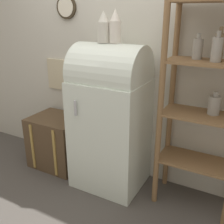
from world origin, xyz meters
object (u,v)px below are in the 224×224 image
(vase_center, at_px, (115,27))
(refrigerator, at_px, (110,116))
(vase_left, at_px, (104,28))
(suitcase_trunk, at_px, (58,141))

(vase_center, bearing_deg, refrigerator, -165.59)
(vase_left, bearing_deg, suitcase_trunk, 178.77)
(suitcase_trunk, xyz_separation_m, vase_left, (0.64, -0.01, 1.27))
(vase_center, bearing_deg, suitcase_trunk, -179.91)
(vase_left, height_order, vase_center, vase_center)
(refrigerator, relative_size, vase_left, 5.34)
(refrigerator, height_order, vase_left, vase_left)
(refrigerator, bearing_deg, vase_left, -176.91)
(vase_center, bearing_deg, vase_left, -172.11)
(refrigerator, height_order, vase_center, vase_center)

